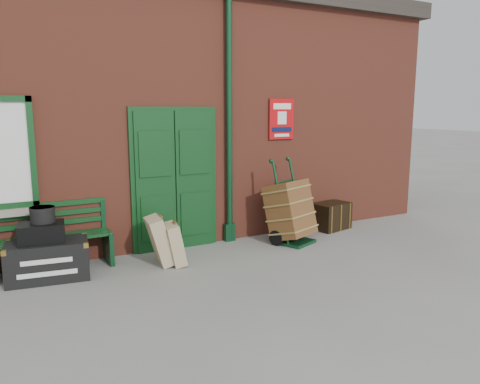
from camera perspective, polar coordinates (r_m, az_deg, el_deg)
ground at (r=6.56m, az=-0.65°, el=-9.75°), size 80.00×80.00×0.00m
station_building at (r=9.40m, az=-10.78°, el=9.54°), size 10.30×4.30×4.36m
bench at (r=7.04m, az=-22.01°, el=-4.95°), size 1.58×0.51×0.97m
houdini_trunk at (r=6.74m, az=-22.38°, el=-7.70°), size 1.09×0.70×0.51m
strongbox at (r=6.63m, az=-23.03°, el=-4.58°), size 0.61×0.48×0.26m
hatbox at (r=6.61m, az=-22.94°, el=-2.56°), size 0.35×0.35×0.20m
suitcase_back at (r=6.87m, az=-9.76°, el=-5.84°), size 0.43×0.53×0.72m
suitcase_front at (r=6.85m, az=-8.04°, el=-6.29°), size 0.33×0.47×0.61m
porter_trolley at (r=7.88m, az=6.12°, el=-2.33°), size 0.89×0.92×1.39m
dark_trunk at (r=8.93m, az=11.04°, el=-2.88°), size 0.77×0.59×0.50m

